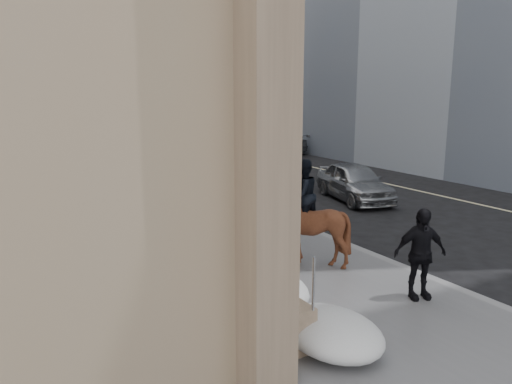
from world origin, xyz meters
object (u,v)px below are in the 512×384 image
at_px(mounted_horse_left, 234,216).
at_px(car_grey, 275,143).
at_px(mounted_horse_right, 305,223).
at_px(pedestrian, 420,254).
at_px(car_silver, 354,182).

bearing_deg(mounted_horse_left, car_grey, -113.97).
distance_m(mounted_horse_right, pedestrian, 2.93).
xyz_separation_m(pedestrian, car_grey, (10.58, 22.20, -0.38)).
relative_size(mounted_horse_right, car_silver, 0.59).
relative_size(mounted_horse_left, pedestrian, 1.42).
xyz_separation_m(mounted_horse_right, car_grey, (11.48, 19.42, -0.50)).
bearing_deg(car_grey, car_silver, 54.48).
relative_size(mounted_horse_right, pedestrian, 1.37).
xyz_separation_m(mounted_horse_left, mounted_horse_right, (1.23, -1.36, -0.03)).
height_order(car_silver, car_grey, car_silver).
height_order(mounted_horse_right, car_grey, mounted_horse_right).
bearing_deg(car_silver, pedestrian, -108.56).
distance_m(mounted_horse_right, car_silver, 8.27).
bearing_deg(pedestrian, mounted_horse_right, 128.17).
height_order(mounted_horse_left, mounted_horse_right, mounted_horse_left).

